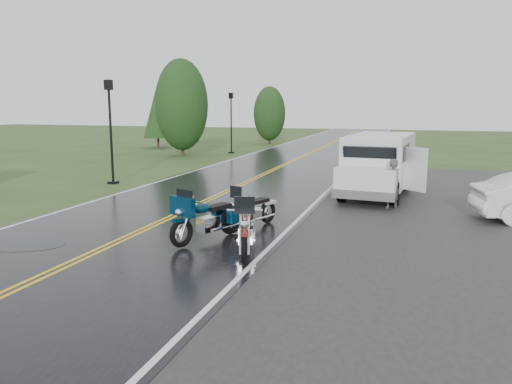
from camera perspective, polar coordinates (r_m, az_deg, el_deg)
ground at (r=13.69m, az=-13.88°, el=-4.90°), size 120.00×120.00×0.00m
road at (r=22.64m, az=-0.66°, el=1.28°), size 8.00×100.00×0.04m
motorcycle_red at (r=10.67m, az=-1.33°, el=-4.86°), size 1.55×2.58×1.43m
motorcycle_teal at (r=12.02m, az=-8.56°, el=-3.34°), size 1.71×2.52×1.40m
motorcycle_silver at (r=13.25m, az=-2.57°, el=-2.34°), size 1.44×2.23×1.24m
van_white at (r=17.87m, az=9.91°, el=2.54°), size 2.78×6.16×2.35m
person_at_van at (r=17.14m, az=15.25°, el=0.84°), size 0.72×0.68×1.65m
lamp_post_near_left at (r=22.63m, az=-16.27°, el=6.61°), size 0.39×0.39×4.54m
lamp_post_far_left at (r=35.63m, az=-2.85°, el=7.90°), size 0.37×0.37×4.30m
tree_left_mid at (r=34.05m, az=-8.47°, el=8.72°), size 3.52×3.52×5.51m
tree_left_far at (r=43.98m, az=1.55°, el=8.28°), size 2.77×2.77×4.27m
pine_left_far at (r=40.50m, az=-11.20°, el=8.29°), size 2.28×2.28×4.74m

